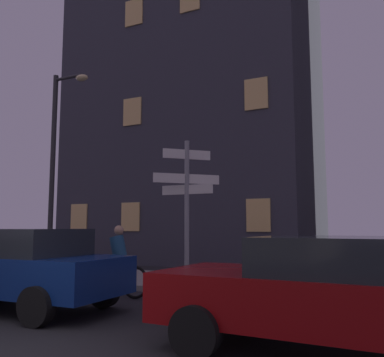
{
  "coord_description": "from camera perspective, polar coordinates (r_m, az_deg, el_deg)",
  "views": [
    {
      "loc": [
        4.55,
        -3.33,
        1.57
      ],
      "look_at": [
        0.13,
        5.74,
        2.75
      ],
      "focal_mm": 38.87,
      "sensor_mm": 36.0,
      "label": 1
    }
  ],
  "objects": [
    {
      "name": "sidewalk_kerb",
      "position": [
        11.45,
        2.37,
        -14.2
      ],
      "size": [
        40.0,
        3.18,
        0.14
      ],
      "primitive_type": "cube",
      "color": "gray",
      "rests_on": "ground_plane"
    },
    {
      "name": "building_left_block",
      "position": [
        22.2,
        0.79,
        17.29
      ],
      "size": [
        11.12,
        7.48,
        21.17
      ],
      "color": "#383842",
      "rests_on": "ground_plane"
    },
    {
      "name": "signpost",
      "position": [
        10.48,
        -0.71,
        -2.66
      ],
      "size": [
        1.42,
        1.26,
        3.63
      ],
      "color": "gray",
      "rests_on": "sidewalk_kerb"
    },
    {
      "name": "car_near_right",
      "position": [
        8.89,
        -22.97,
        -11.0
      ],
      "size": [
        4.54,
        2.07,
        1.54
      ],
      "color": "navy",
      "rests_on": "ground_plane"
    },
    {
      "name": "car_near_left",
      "position": [
        5.62,
        19.51,
        -14.44
      ],
      "size": [
        4.67,
        2.17,
        1.45
      ],
      "color": "maroon",
      "rests_on": "ground_plane"
    },
    {
      "name": "street_lamp",
      "position": [
        14.04,
        -18.06,
        3.1
      ],
      "size": [
        1.4,
        0.28,
        6.4
      ],
      "color": "#2D2D30",
      "rests_on": "sidewalk_kerb"
    },
    {
      "name": "cyclist",
      "position": [
        9.79,
        -10.32,
        -11.4
      ],
      "size": [
        1.82,
        0.32,
        1.61
      ],
      "color": "black",
      "rests_on": "ground_plane"
    }
  ]
}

